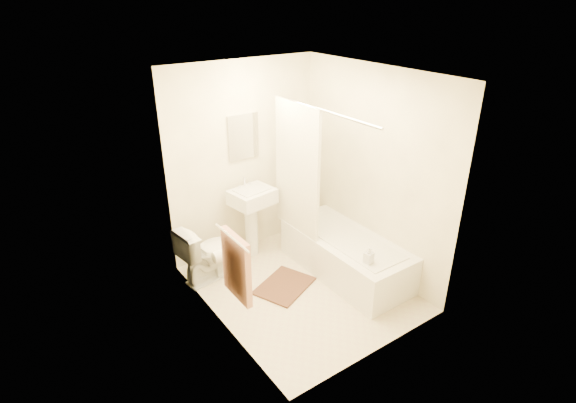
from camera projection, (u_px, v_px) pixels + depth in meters
floor at (301, 288)px, 5.13m from camera, size 2.40×2.40×0.00m
ceiling at (304, 73)px, 4.11m from camera, size 2.40×2.40×0.00m
wall_back at (244, 160)px, 5.51m from camera, size 2.00×0.02×2.40m
wall_left at (214, 218)px, 4.10m from camera, size 0.02×2.40×2.40m
wall_right at (372, 172)px, 5.14m from camera, size 0.02×2.40×2.40m
mirror at (243, 137)px, 5.37m from camera, size 0.40×0.03×0.55m
curtain_rod at (321, 110)px, 4.51m from camera, size 0.03×1.70×0.03m
shower_curtain at (297, 170)px, 5.14m from camera, size 0.04×0.80×1.55m
towel_bar at (232, 238)px, 3.98m from camera, size 0.02×0.60×0.02m
towel at (236, 267)px, 4.13m from camera, size 0.06×0.45×0.66m
toilet_paper at (219, 256)px, 4.44m from camera, size 0.11×0.12×0.12m
toilet at (208, 252)px, 5.18m from camera, size 0.75×0.49×0.69m
sink at (252, 220)px, 5.60m from camera, size 0.56×0.47×0.98m
bathtub at (345, 255)px, 5.34m from camera, size 0.73×1.66×0.47m
bath_mat at (284, 286)px, 5.16m from camera, size 0.79×0.70×0.02m
soap_bottle at (369, 256)px, 4.71m from camera, size 0.10×0.10×0.19m
scrub_brush at (310, 219)px, 5.63m from camera, size 0.13×0.22×0.04m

